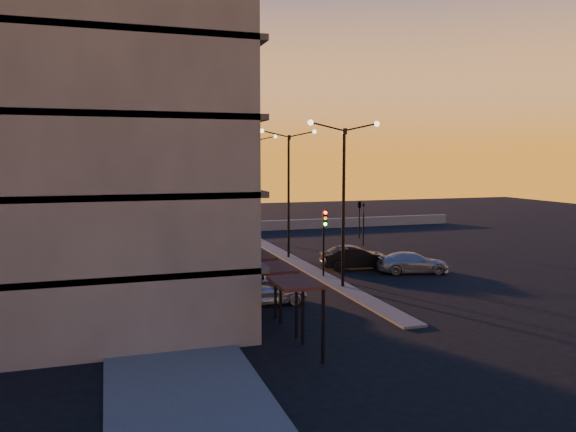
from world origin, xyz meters
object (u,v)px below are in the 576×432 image
(car_hatchback, at_px, (264,290))
(car_wagon, at_px, (413,263))
(streetlamp_mid, at_px, (289,183))
(car_sedan, at_px, (355,258))
(traffic_light_main, at_px, (324,232))

(car_hatchback, xyz_separation_m, car_wagon, (11.30, 4.59, -0.08))
(car_hatchback, bearing_deg, streetlamp_mid, -22.54)
(streetlamp_mid, xyz_separation_m, car_sedan, (3.07, -4.99, -4.84))
(streetlamp_mid, height_order, traffic_light_main, streetlamp_mid)
(streetlamp_mid, xyz_separation_m, car_hatchback, (-5.23, -11.96, -4.84))
(car_sedan, bearing_deg, car_wagon, -120.85)
(streetlamp_mid, xyz_separation_m, car_wagon, (6.07, -7.37, -4.92))
(streetlamp_mid, distance_m, car_hatchback, 13.92)
(streetlamp_mid, relative_size, car_hatchback, 2.15)
(traffic_light_main, distance_m, car_hatchback, 7.43)
(streetlamp_mid, bearing_deg, car_wagon, -50.51)
(traffic_light_main, xyz_separation_m, car_sedan, (3.07, 2.14, -2.13))
(car_sedan, bearing_deg, traffic_light_main, 132.34)
(streetlamp_mid, relative_size, car_sedan, 2.07)
(car_sedan, bearing_deg, car_hatchback, 137.50)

